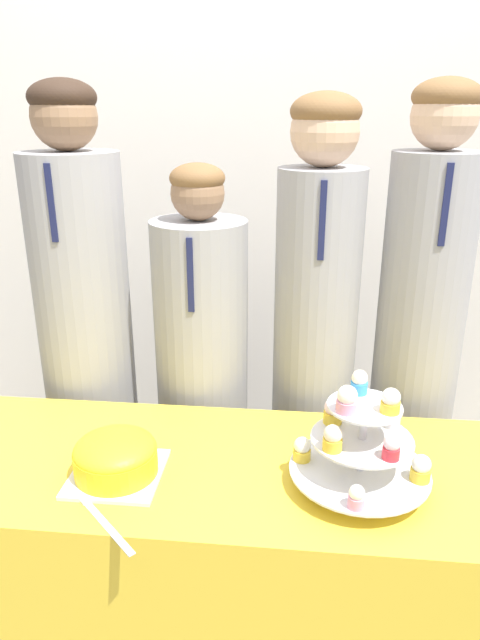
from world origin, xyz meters
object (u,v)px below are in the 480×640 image
cake_knife (89,505)px  student_3 (415,365)px  cupcake_stand (361,440)px  round_cake (116,456)px  student_2 (313,363)px  student_1 (203,393)px  student_0 (88,354)px

cake_knife → student_3: 1.08m
cupcake_stand → student_3: bearing=67.2°
round_cake → student_2: 0.74m
round_cake → student_2: student_2 is taller
round_cake → student_1: size_ratio=0.15×
cake_knife → student_2: (0.52, 0.68, 0.07)m
round_cake → student_1: 0.58m
student_2 → student_3: bearing=0.0°
student_0 → student_3: (1.08, -0.00, 0.01)m
round_cake → cake_knife: (-0.03, -0.12, -0.05)m
cupcake_stand → student_2: (-0.10, 0.53, -0.05)m
cake_knife → student_1: 0.70m
cupcake_stand → student_0: bearing=148.2°
student_2 → cake_knife: bearing=-127.4°
cupcake_stand → student_1: (-0.47, 0.53, -0.18)m
cake_knife → student_0: (-0.24, 0.68, 0.07)m
round_cake → cake_knife: bearing=-103.5°
cake_knife → cupcake_stand: cupcake_stand is taller
student_0 → student_2: size_ratio=1.02×
cake_knife → student_0: size_ratio=0.14×
cupcake_stand → student_0: size_ratio=0.20×
round_cake → student_3: (0.81, 0.56, 0.03)m
cupcake_stand → student_0: (-0.86, 0.53, -0.05)m
student_0 → student_1: bearing=-0.0°
cake_knife → student_1: (0.15, 0.68, -0.06)m
student_1 → student_3: size_ratio=0.86×
student_3 → round_cake: bearing=-145.6°
student_3 → cake_knife: bearing=-141.2°
round_cake → cake_knife: round_cake is taller
student_3 → student_1: bearing=-180.0°
cupcake_stand → student_2: bearing=100.6°
student_0 → student_2: bearing=-0.0°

